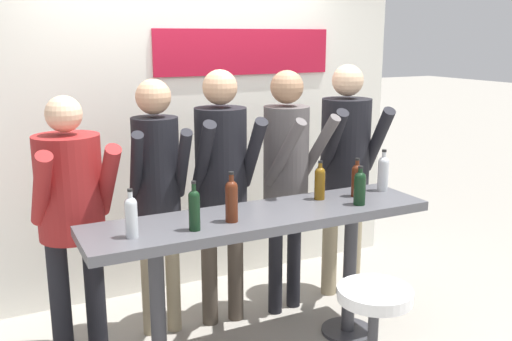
% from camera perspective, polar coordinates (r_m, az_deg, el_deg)
% --- Properties ---
extents(back_wall, '(3.77, 0.12, 2.79)m').
position_cam_1_polar(back_wall, '(4.58, -6.90, 5.42)').
color(back_wall, silver).
rests_on(back_wall, ground_plane).
extents(tasting_table, '(2.17, 0.53, 0.97)m').
position_cam_1_polar(tasting_table, '(3.54, 0.57, -6.89)').
color(tasting_table, '#4C4C51').
rests_on(tasting_table, ground_plane).
extents(bar_stool, '(0.44, 0.44, 0.65)m').
position_cam_1_polar(bar_stool, '(3.40, 11.66, -14.78)').
color(bar_stool, '#333338').
rests_on(bar_stool, ground_plane).
extents(person_far_left, '(0.51, 0.59, 1.68)m').
position_cam_1_polar(person_far_left, '(3.65, -18.02, -3.03)').
color(person_far_left, black).
rests_on(person_far_left, ground_plane).
extents(person_left, '(0.42, 0.55, 1.76)m').
position_cam_1_polar(person_left, '(3.80, -9.89, -0.74)').
color(person_left, gray).
rests_on(person_left, ground_plane).
extents(person_center_left, '(0.46, 0.58, 1.81)m').
position_cam_1_polar(person_center_left, '(3.89, -3.46, 0.04)').
color(person_center_left, '#473D33').
rests_on(person_center_left, ground_plane).
extents(person_center, '(0.45, 0.58, 1.79)m').
position_cam_1_polar(person_center, '(4.08, 3.11, 0.65)').
color(person_center, black).
rests_on(person_center, ground_plane).
extents(person_center_right, '(0.52, 0.63, 1.82)m').
position_cam_1_polar(person_center_right, '(4.41, 8.95, 1.49)').
color(person_center_right, gray).
rests_on(person_center_right, ground_plane).
extents(wine_bottle_0, '(0.07, 0.07, 0.30)m').
position_cam_1_polar(wine_bottle_0, '(3.29, -2.46, -2.85)').
color(wine_bottle_0, '#4C1E0F').
rests_on(wine_bottle_0, tasting_table).
extents(wine_bottle_1, '(0.07, 0.07, 0.29)m').
position_cam_1_polar(wine_bottle_1, '(4.05, 12.60, -0.12)').
color(wine_bottle_1, '#B7BCC1').
rests_on(wine_bottle_1, tasting_table).
extents(wine_bottle_2, '(0.07, 0.07, 0.27)m').
position_cam_1_polar(wine_bottle_2, '(3.11, -12.37, -4.38)').
color(wine_bottle_2, '#B7BCC1').
rests_on(wine_bottle_2, tasting_table).
extents(wine_bottle_3, '(0.07, 0.07, 0.26)m').
position_cam_1_polar(wine_bottle_3, '(3.77, 6.40, -1.09)').
color(wine_bottle_3, brown).
rests_on(wine_bottle_3, tasting_table).
extents(wine_bottle_4, '(0.06, 0.06, 0.28)m').
position_cam_1_polar(wine_bottle_4, '(3.16, -6.19, -3.75)').
color(wine_bottle_4, black).
rests_on(wine_bottle_4, tasting_table).
extents(wine_bottle_5, '(0.08, 0.08, 0.25)m').
position_cam_1_polar(wine_bottle_5, '(3.68, 10.34, -1.58)').
color(wine_bottle_5, black).
rests_on(wine_bottle_5, tasting_table).
extents(wine_bottle_6, '(0.07, 0.07, 0.26)m').
position_cam_1_polar(wine_bottle_6, '(3.87, 10.04, -0.80)').
color(wine_bottle_6, '#4C1E0F').
rests_on(wine_bottle_6, tasting_table).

